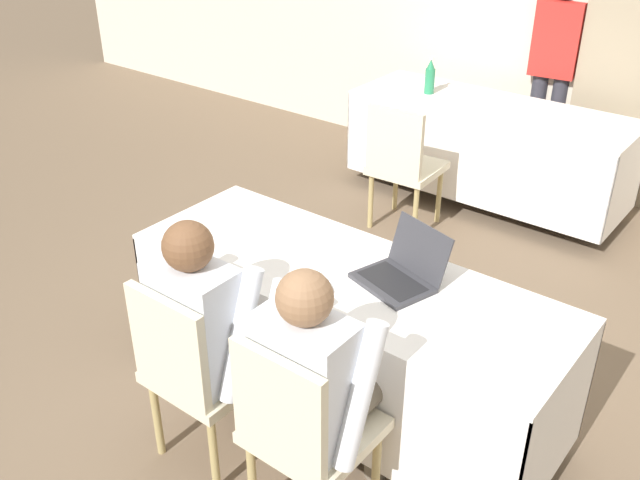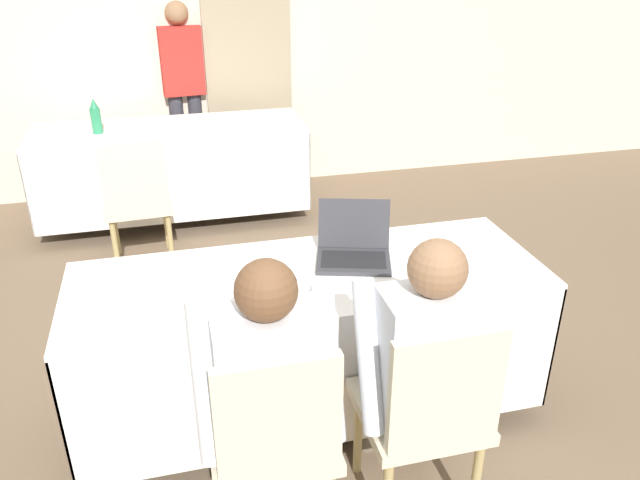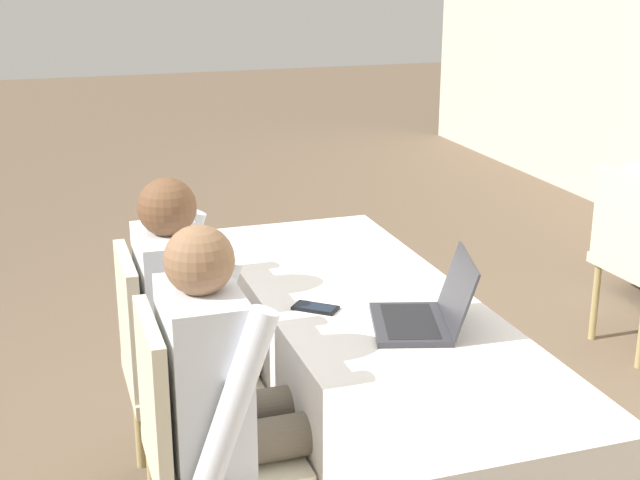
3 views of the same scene
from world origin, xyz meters
name	(u,v)px [view 1 (image 1 of 3)]	position (x,y,z in m)	size (l,w,h in m)	color
ground_plane	(344,403)	(0.00, 0.00, 0.00)	(24.00, 24.00, 0.00)	brown
wall_back	(613,13)	(0.00, 3.16, 1.35)	(12.00, 0.06, 2.70)	beige
curtain_panel	(640,22)	(0.20, 3.10, 1.33)	(0.73, 0.04, 2.65)	gray
conference_table_near	(346,307)	(0.00, 0.00, 0.57)	(2.03, 0.72, 0.75)	white
conference_table_far	(490,130)	(-0.51, 2.47, 0.57)	(2.03, 0.72, 0.75)	white
laptop	(401,273)	(0.22, 0.08, 0.80)	(0.39, 0.38, 0.24)	#333338
cell_phone	(314,290)	(-0.02, -0.20, 0.76)	(0.15, 0.16, 0.01)	black
paper_beside_laptop	(211,222)	(-0.82, -0.03, 0.75)	(0.30, 0.35, 0.00)	white
water_bottle	(430,77)	(-1.02, 2.44, 0.87)	(0.07, 0.07, 0.27)	#288456
chair_near_left	(196,367)	(-0.28, -0.66, 0.51)	(0.44, 0.44, 0.91)	tan
chair_near_right	(302,428)	(0.28, -0.66, 0.51)	(0.44, 0.44, 0.91)	tan
chair_far_spare	(402,162)	(-0.76, 1.69, 0.51)	(0.46, 0.46, 0.91)	tan
person_checkered_shirt	(211,324)	(-0.28, -0.56, 0.67)	(0.50, 0.52, 1.17)	#665B4C
person_white_shirt	(319,380)	(0.28, -0.56, 0.67)	(0.50, 0.52, 1.17)	#665B4C
person_red_shirt	(554,67)	(-0.35, 3.13, 0.91)	(0.36, 0.24, 1.59)	#33333D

